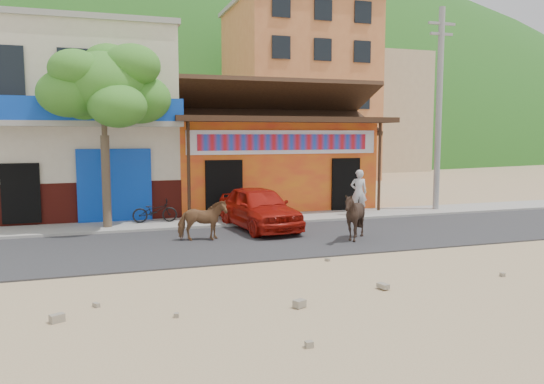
{
  "coord_description": "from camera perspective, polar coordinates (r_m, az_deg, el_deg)",
  "views": [
    {
      "loc": [
        -4.85,
        -12.23,
        3.16
      ],
      "look_at": [
        0.18,
        3.0,
        1.4
      ],
      "focal_mm": 35.0,
      "sensor_mm": 36.0,
      "label": 1
    }
  ],
  "objects": [
    {
      "name": "scooter",
      "position": [
        18.71,
        -12.49,
        -2.0
      ],
      "size": [
        1.54,
        0.58,
        0.8
      ],
      "primitive_type": "imported",
      "rotation": [
        0.0,
        0.0,
        1.54
      ],
      "color": "black",
      "rests_on": "sidewalk"
    },
    {
      "name": "cow_tan",
      "position": [
        15.7,
        -7.51,
        -3.04
      ],
      "size": [
        1.46,
        0.75,
        1.19
      ],
      "primitive_type": "imported",
      "rotation": [
        0.0,
        0.0,
        1.49
      ],
      "color": "brown",
      "rests_on": "road"
    },
    {
      "name": "cafe_building",
      "position": [
        22.25,
        -20.08,
        6.76
      ],
      "size": [
        7.0,
        6.0,
        7.0
      ],
      "primitive_type": "cube",
      "color": "beige",
      "rests_on": "ground"
    },
    {
      "name": "ground",
      "position": [
        13.53,
        3.29,
        -7.25
      ],
      "size": [
        120.0,
        120.0,
        0.0
      ],
      "primitive_type": "plane",
      "color": "#9E825B",
      "rests_on": "ground"
    },
    {
      "name": "hillside",
      "position": [
        82.85,
        -15.14,
        12.16
      ],
      "size": [
        100.0,
        40.0,
        24.0
      ],
      "primitive_type": "ellipsoid",
      "color": "#194C14",
      "rests_on": "ground"
    },
    {
      "name": "red_car",
      "position": [
        17.46,
        -1.44,
        -1.69
      ],
      "size": [
        2.14,
        4.3,
        1.41
      ],
      "primitive_type": "imported",
      "rotation": [
        0.0,
        0.0,
        0.12
      ],
      "color": "#A2140B",
      "rests_on": "road"
    },
    {
      "name": "tree",
      "position": [
        18.04,
        -17.56,
        5.84
      ],
      "size": [
        3.0,
        3.0,
        6.0
      ],
      "primitive_type": null,
      "color": "#2D721E",
      "rests_on": "sidewalk"
    },
    {
      "name": "utility_pole",
      "position": [
        22.44,
        17.51,
        8.42
      ],
      "size": [
        0.24,
        0.24,
        8.0
      ],
      "primitive_type": "cylinder",
      "color": "gray",
      "rests_on": "sidewalk"
    },
    {
      "name": "pedestrian",
      "position": [
        20.28,
        9.31,
        -0.01
      ],
      "size": [
        0.72,
        0.58,
        1.71
      ],
      "primitive_type": "imported",
      "rotation": [
        0.0,
        0.0,
        2.83
      ],
      "color": "silver",
      "rests_on": "sidewalk"
    },
    {
      "name": "dance_club",
      "position": [
        23.3,
        -1.14,
        2.91
      ],
      "size": [
        8.0,
        6.0,
        3.6
      ],
      "primitive_type": "cube",
      "color": "orange",
      "rests_on": "ground"
    },
    {
      "name": "road",
      "position": [
        15.82,
        -0.04,
        -5.18
      ],
      "size": [
        60.0,
        5.0,
        0.04
      ],
      "primitive_type": "cube",
      "color": "#28282B",
      "rests_on": "ground"
    },
    {
      "name": "cow_dark",
      "position": [
        15.72,
        8.83,
        -2.62
      ],
      "size": [
        1.41,
        1.29,
        1.42
      ],
      "primitive_type": "imported",
      "rotation": [
        0.0,
        0.0,
        -1.46
      ],
      "color": "black",
      "rests_on": "road"
    },
    {
      "name": "apartment_rear",
      "position": [
        48.05,
        10.26,
        8.35
      ],
      "size": [
        8.0,
        8.0,
        10.0
      ],
      "primitive_type": "cube",
      "color": "tan",
      "rests_on": "ground"
    },
    {
      "name": "apartment_front",
      "position": [
        38.89,
        2.7,
        10.43
      ],
      "size": [
        9.0,
        9.0,
        12.0
      ],
      "primitive_type": "cube",
      "color": "#CC723F",
      "rests_on": "ground"
    },
    {
      "name": "sidewalk",
      "position": [
        19.12,
        -3.33,
        -3.08
      ],
      "size": [
        60.0,
        2.0,
        0.12
      ],
      "primitive_type": "cube",
      "color": "gray",
      "rests_on": "ground"
    }
  ]
}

